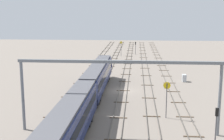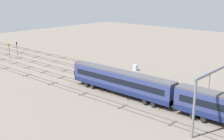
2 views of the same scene
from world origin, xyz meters
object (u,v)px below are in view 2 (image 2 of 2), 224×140
(speed_sign_near_foreground, at_px, (9,49))
(relay_cabinet, at_px, (135,68))
(signal_light_trackside_departure, at_px, (17,46))
(speed_sign_far_trackside, at_px, (209,80))

(speed_sign_near_foreground, xyz_separation_m, relay_cabinet, (-36.23, -14.97, -2.28))
(speed_sign_near_foreground, height_order, signal_light_trackside_departure, speed_sign_near_foreground)
(speed_sign_far_trackside, distance_m, relay_cabinet, 23.42)
(relay_cabinet, bearing_deg, speed_sign_far_trackside, 165.58)
(speed_sign_far_trackside, xyz_separation_m, relay_cabinet, (22.55, -5.80, -2.56))
(signal_light_trackside_departure, bearing_deg, speed_sign_near_foreground, 127.64)
(speed_sign_near_foreground, distance_m, relay_cabinet, 39.27)
(speed_sign_far_trackside, bearing_deg, speed_sign_near_foreground, 8.87)
(speed_sign_far_trackside, xyz_separation_m, signal_light_trackside_departure, (62.38, 4.50, -0.49))
(speed_sign_far_trackside, height_order, signal_light_trackside_departure, speed_sign_far_trackside)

